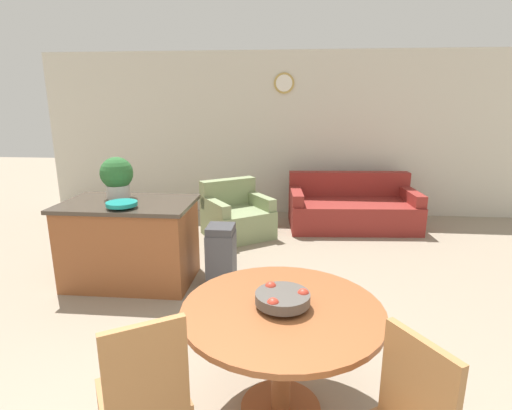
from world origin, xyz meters
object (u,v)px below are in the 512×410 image
fruit_bowl (283,298)px  teal_bowl (122,204)px  dining_table (282,332)px  armchair (237,217)px  dining_chair_near_left (144,391)px  potted_plant (117,176)px  couch (352,209)px  kitchen_island (131,242)px  trash_bin (221,256)px

fruit_bowl → teal_bowl: bearing=137.0°
dining_table → armchair: size_ratio=1.04×
dining_chair_near_left → potted_plant: bearing=83.9°
couch → potted_plant: bearing=-147.8°
fruit_bowl → kitchen_island: 2.43m
couch → dining_table: bearing=-107.9°
teal_bowl → couch: (2.57, 2.46, -0.65)m
potted_plant → armchair: 1.99m
dining_chair_near_left → couch: 4.76m
fruit_bowl → armchair: (-0.75, 3.36, -0.51)m
dining_chair_near_left → dining_table: bearing=5.4°
armchair → dining_table: bearing=-112.7°
kitchen_island → trash_bin: bearing=-1.7°
potted_plant → trash_bin: (1.14, -0.19, -0.79)m
dining_table → armchair: 3.45m
teal_bowl → couch: teal_bowl is taller
kitchen_island → teal_bowl: teal_bowl is taller
teal_bowl → dining_table: bearing=-43.0°
trash_bin → teal_bowl: bearing=-167.1°
couch → armchair: bearing=-164.8°
kitchen_island → trash_bin: kitchen_island is taller
dining_chair_near_left → trash_bin: 2.23m
potted_plant → armchair: (1.07, 1.45, -0.85)m
dining_table → kitchen_island: 2.41m
trash_bin → armchair: bearing=92.4°
potted_plant → trash_bin: bearing=-9.5°
dining_chair_near_left → kitchen_island: dining_chair_near_left is taller
fruit_bowl → teal_bowl: teal_bowl is taller
kitchen_island → couch: bearing=40.2°
dining_chair_near_left → couch: dining_chair_near_left is taller
dining_table → armchair: armchair is taller
dining_table → dining_chair_near_left: dining_chair_near_left is taller
teal_bowl → trash_bin: 1.13m
potted_plant → kitchen_island: bearing=-45.0°
dining_chair_near_left → teal_bowl: (-0.95, 2.01, 0.42)m
dining_table → fruit_bowl: bearing=144.7°
dining_chair_near_left → fruit_bowl: 0.88m
dining_chair_near_left → fruit_bowl: size_ratio=2.93×
fruit_bowl → kitchen_island: (-1.66, 1.75, -0.34)m
fruit_bowl → trash_bin: size_ratio=0.48×
dining_table → armchair: (-0.75, 3.36, -0.29)m
dining_chair_near_left → fruit_bowl: (0.66, 0.50, 0.28)m
fruit_bowl → potted_plant: bearing=133.7°
kitchen_island → teal_bowl: 0.54m
trash_bin → dining_table: bearing=-68.4°
kitchen_island → couch: 3.44m
teal_bowl → armchair: (0.86, 1.85, -0.65)m
trash_bin → couch: couch is taller
potted_plant → fruit_bowl: bearing=-46.3°
kitchen_island → potted_plant: size_ratio=3.05×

